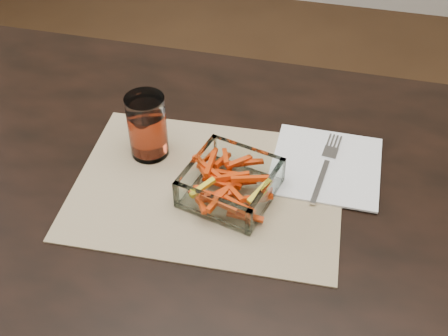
# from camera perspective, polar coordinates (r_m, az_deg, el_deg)

# --- Properties ---
(dining_table) EXTENTS (1.60, 0.90, 0.75)m
(dining_table) POSITION_cam_1_polar(r_m,az_deg,el_deg) (0.98, 4.46, -8.24)
(dining_table) COLOR black
(dining_table) RESTS_ON ground
(placemat) EXTENTS (0.47, 0.35, 0.00)m
(placemat) POSITION_cam_1_polar(r_m,az_deg,el_deg) (0.95, -1.64, -1.93)
(placemat) COLOR tan
(placemat) RESTS_ON dining_table
(glass_bowl) EXTENTS (0.17, 0.17, 0.05)m
(glass_bowl) POSITION_cam_1_polar(r_m,az_deg,el_deg) (0.92, 0.66, -1.70)
(glass_bowl) COLOR white
(glass_bowl) RESTS_ON placemat
(tumbler) EXTENTS (0.07, 0.07, 0.12)m
(tumbler) POSITION_cam_1_polar(r_m,az_deg,el_deg) (0.99, -7.78, 4.03)
(tumbler) COLOR white
(tumbler) RESTS_ON placemat
(napkin) EXTENTS (0.19, 0.19, 0.00)m
(napkin) POSITION_cam_1_polar(r_m,az_deg,el_deg) (1.00, 10.32, 0.27)
(napkin) COLOR white
(napkin) RESTS_ON placemat
(fork) EXTENTS (0.04, 0.19, 0.00)m
(fork) POSITION_cam_1_polar(r_m,az_deg,el_deg) (1.00, 10.31, 0.33)
(fork) COLOR silver
(fork) RESTS_ON napkin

